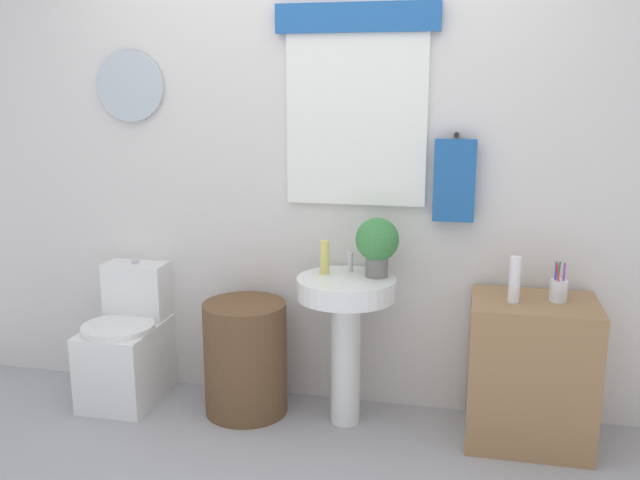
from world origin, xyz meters
TOP-DOWN VIEW (x-y plane):
  - back_wall at (0.00, 1.15)m, footprint 4.40×0.18m
  - toilet at (-1.01, 0.88)m, footprint 0.38×0.51m
  - laundry_hamper at (-0.33, 0.85)m, footprint 0.43×0.43m
  - pedestal_sink at (0.20, 0.85)m, footprint 0.49×0.49m
  - faucet at (0.20, 0.97)m, footprint 0.03×0.03m
  - wooden_cabinet at (1.09, 0.85)m, footprint 0.58×0.44m
  - soap_bottle at (0.08, 0.90)m, footprint 0.05×0.05m
  - potted_plant at (0.34, 0.91)m, footprint 0.21×0.21m
  - lotion_bottle at (0.99, 0.81)m, footprint 0.05×0.05m
  - toothbrush_cup at (1.19, 0.87)m, footprint 0.08×0.08m

SIDE VIEW (x-z plane):
  - toilet at x=-1.01m, z-range -0.08..0.66m
  - laundry_hamper at x=-0.33m, z-range 0.00..0.59m
  - wooden_cabinet at x=1.09m, z-range 0.00..0.70m
  - pedestal_sink at x=0.20m, z-range 0.18..0.94m
  - toothbrush_cup at x=1.19m, z-range 0.66..0.85m
  - faucet at x=0.20m, z-range 0.76..0.86m
  - lotion_bottle at x=0.99m, z-range 0.70..0.92m
  - soap_bottle at x=0.08m, z-range 0.76..0.93m
  - potted_plant at x=0.34m, z-range 0.78..1.07m
  - back_wall at x=0.00m, z-range 0.01..2.61m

